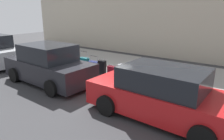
{
  "coord_description": "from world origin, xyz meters",
  "views": [
    {
      "loc": [
        -5.86,
        6.84,
        3.11
      ],
      "look_at": [
        -0.98,
        0.12,
        0.69
      ],
      "focal_mm": 33.51,
      "sensor_mm": 36.0,
      "label": 1
    }
  ],
  "objects": [
    {
      "name": "suitcase_maroon_6",
      "position": [
        -0.56,
        -0.51,
        0.39
      ],
      "size": [
        0.49,
        0.21,
        0.56
      ],
      "color": "maroon",
      "rests_on": "sidewalk_curb"
    },
    {
      "name": "suitcase_black_7",
      "position": [
        -0.02,
        -0.44,
        0.5
      ],
      "size": [
        0.37,
        0.23,
        0.77
      ],
      "color": "black",
      "rests_on": "sidewalk_curb"
    },
    {
      "name": "suitcase_black_0",
      "position": [
        -3.91,
        -0.54,
        0.43
      ],
      "size": [
        0.47,
        0.24,
        0.81
      ],
      "color": "black",
      "rests_on": "sidewalk_curb"
    },
    {
      "name": "sidewalk_curb",
      "position": [
        0.0,
        -2.5,
        0.07
      ],
      "size": [
        18.0,
        5.0,
        0.14
      ],
      "primitive_type": "cube",
      "color": "gray",
      "rests_on": "ground_plane"
    },
    {
      "name": "parked_car_red_0",
      "position": [
        -3.74,
        1.41,
        0.73
      ],
      "size": [
        4.51,
        2.08,
        1.54
      ],
      "color": "#AD1619",
      "rests_on": "ground_plane"
    },
    {
      "name": "suitcase_navy_1",
      "position": [
        -3.39,
        -0.55,
        0.51
      ],
      "size": [
        0.35,
        0.19,
        0.8
      ],
      "color": "navy",
      "rests_on": "sidewalk_curb"
    },
    {
      "name": "suitcase_navy_8",
      "position": [
        0.53,
        -0.49,
        0.43
      ],
      "size": [
        0.51,
        0.24,
        0.86
      ],
      "color": "navy",
      "rests_on": "sidewalk_curb"
    },
    {
      "name": "suitcase_red_4",
      "position": [
        -1.73,
        -0.48,
        0.45
      ],
      "size": [
        0.51,
        0.28,
        0.84
      ],
      "color": "red",
      "rests_on": "sidewalk_curb"
    },
    {
      "name": "suitcase_teal_9",
      "position": [
        1.14,
        -0.47,
        0.48
      ],
      "size": [
        0.49,
        0.24,
        1.01
      ],
      "color": "#0F606B",
      "rests_on": "sidewalk_curb"
    },
    {
      "name": "ground_plane",
      "position": [
        0.0,
        0.0,
        0.0
      ],
      "size": [
        40.0,
        40.0,
        0.0
      ],
      "primitive_type": "plane",
      "color": "#333335"
    },
    {
      "name": "parked_car_charcoal_1",
      "position": [
        1.44,
        1.41,
        0.79
      ],
      "size": [
        4.28,
        2.09,
        1.7
      ],
      "color": "black",
      "rests_on": "ground_plane"
    },
    {
      "name": "bollard_post",
      "position": [
        2.65,
        -0.35,
        0.56
      ],
      "size": [
        0.15,
        0.15,
        0.85
      ],
      "primitive_type": "cylinder",
      "color": "#333338",
      "rests_on": "sidewalk_curb"
    },
    {
      "name": "fire_hydrant",
      "position": [
        2.17,
        -0.5,
        0.55
      ],
      "size": [
        0.39,
        0.21,
        0.79
      ],
      "color": "red",
      "rests_on": "sidewalk_curb"
    },
    {
      "name": "suitcase_teal_2",
      "position": [
        -2.91,
        -0.53,
        0.47
      ],
      "size": [
        0.4,
        0.23,
        0.94
      ],
      "color": "#0F606B",
      "rests_on": "sidewalk_curb"
    },
    {
      "name": "suitcase_olive_3",
      "position": [
        -2.35,
        -0.49,
        0.4
      ],
      "size": [
        0.51,
        0.21,
        0.74
      ],
      "color": "#59601E",
      "rests_on": "sidewalk_curb"
    },
    {
      "name": "suitcase_silver_5",
      "position": [
        -1.14,
        -0.48,
        0.48
      ],
      "size": [
        0.46,
        0.27,
        0.74
      ],
      "color": "#9EA0A8",
      "rests_on": "sidewalk_curb"
    }
  ]
}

